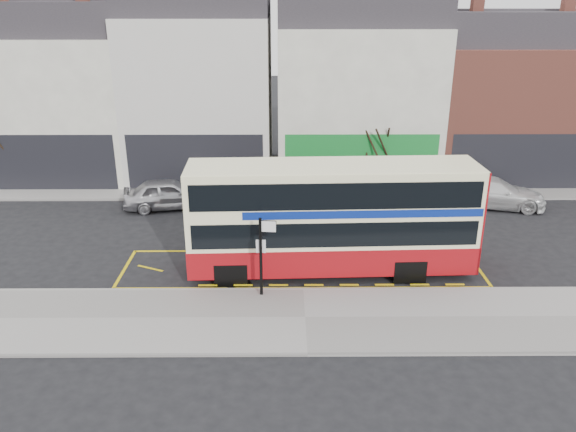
{
  "coord_description": "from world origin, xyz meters",
  "views": [
    {
      "loc": [
        -0.68,
        -18.36,
        10.02
      ],
      "look_at": [
        -0.54,
        2.0,
        2.06
      ],
      "focal_mm": 35.0,
      "sensor_mm": 36.0,
      "label": 1
    }
  ],
  "objects_px": {
    "car_grey": "(273,187)",
    "car_white": "(493,192)",
    "street_tree_right": "(377,134)",
    "bus_stop_post": "(263,249)",
    "car_silver": "(169,194)",
    "double_decker_bus": "(333,217)"
  },
  "relations": [
    {
      "from": "car_silver",
      "to": "car_white",
      "type": "distance_m",
      "value": 16.45
    },
    {
      "from": "double_decker_bus",
      "to": "bus_stop_post",
      "type": "bearing_deg",
      "value": -143.03
    },
    {
      "from": "car_grey",
      "to": "car_white",
      "type": "relative_size",
      "value": 0.87
    },
    {
      "from": "double_decker_bus",
      "to": "bus_stop_post",
      "type": "distance_m",
      "value": 3.35
    },
    {
      "from": "car_grey",
      "to": "bus_stop_post",
      "type": "bearing_deg",
      "value": 170.83
    },
    {
      "from": "double_decker_bus",
      "to": "car_grey",
      "type": "height_order",
      "value": "double_decker_bus"
    },
    {
      "from": "car_grey",
      "to": "double_decker_bus",
      "type": "bearing_deg",
      "value": -171.87
    },
    {
      "from": "car_silver",
      "to": "street_tree_right",
      "type": "xyz_separation_m",
      "value": [
        10.83,
        2.83,
        2.37
      ]
    },
    {
      "from": "car_grey",
      "to": "car_white",
      "type": "xyz_separation_m",
      "value": [
        11.23,
        -1.01,
        0.01
      ]
    },
    {
      "from": "double_decker_bus",
      "to": "car_silver",
      "type": "height_order",
      "value": "double_decker_bus"
    },
    {
      "from": "double_decker_bus",
      "to": "car_white",
      "type": "distance_m",
      "value": 11.48
    },
    {
      "from": "car_grey",
      "to": "car_white",
      "type": "distance_m",
      "value": 11.27
    },
    {
      "from": "street_tree_right",
      "to": "bus_stop_post",
      "type": "bearing_deg",
      "value": -115.51
    },
    {
      "from": "car_silver",
      "to": "car_grey",
      "type": "xyz_separation_m",
      "value": [
        5.22,
        1.14,
        -0.02
      ]
    },
    {
      "from": "street_tree_right",
      "to": "car_white",
      "type": "bearing_deg",
      "value": -25.71
    },
    {
      "from": "bus_stop_post",
      "to": "street_tree_right",
      "type": "distance_m",
      "value": 13.4
    },
    {
      "from": "bus_stop_post",
      "to": "car_silver",
      "type": "bearing_deg",
      "value": 123.65
    },
    {
      "from": "car_silver",
      "to": "bus_stop_post",
      "type": "bearing_deg",
      "value": -161.64
    },
    {
      "from": "car_silver",
      "to": "street_tree_right",
      "type": "bearing_deg",
      "value": -85.89
    },
    {
      "from": "car_white",
      "to": "car_grey",
      "type": "bearing_deg",
      "value": 96.55
    },
    {
      "from": "car_grey",
      "to": "car_white",
      "type": "height_order",
      "value": "car_white"
    },
    {
      "from": "car_white",
      "to": "street_tree_right",
      "type": "bearing_deg",
      "value": 76.0
    }
  ]
}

